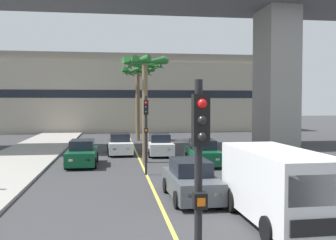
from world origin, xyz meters
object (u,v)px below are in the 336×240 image
object	(u,v)px
car_queue_front	(191,181)
palm_tree_mid_median	(144,72)
car_queue_second	(120,145)
car_queue_fifth	(160,145)
delivery_van	(277,184)
car_queue_fourth	(82,154)
palm_tree_near_median	(138,81)
traffic_light_median_near	(199,179)
car_queue_third	(203,153)
traffic_light_median_far	(146,124)

from	to	relation	value
car_queue_front	palm_tree_mid_median	size ratio (longest dim) A/B	0.60
car_queue_second	car_queue_fifth	bearing A→B (deg)	-17.40
car_queue_fifth	delivery_van	bearing A→B (deg)	-84.05
car_queue_front	delivery_van	xyz separation A→B (m)	(2.04, -3.61, 0.57)
car_queue_fourth	car_queue_fifth	xyz separation A→B (m)	(5.27, 4.06, 0.00)
car_queue_second	palm_tree_mid_median	xyz separation A→B (m)	(1.51, -4.32, 5.05)
delivery_van	palm_tree_near_median	bearing A→B (deg)	95.42
palm_tree_mid_median	car_queue_fourth	bearing A→B (deg)	-170.52
car_queue_front	palm_tree_mid_median	world-z (taller)	palm_tree_mid_median
traffic_light_median_near	palm_tree_near_median	bearing A→B (deg)	88.04
delivery_van	palm_tree_near_median	xyz separation A→B (m)	(-2.66, 28.09, 4.78)
car_queue_fourth	palm_tree_near_median	size ratio (longest dim) A/B	0.55
car_queue_third	car_queue_fourth	world-z (taller)	same
traffic_light_median_far	palm_tree_near_median	size ratio (longest dim) A/B	0.56
car_queue_fifth	car_queue_fourth	bearing A→B (deg)	-142.36
traffic_light_median_far	traffic_light_median_near	bearing A→B (deg)	-91.65
car_queue_second	palm_tree_mid_median	distance (m)	6.82
traffic_light_median_far	car_queue_second	bearing A→B (deg)	98.08
delivery_van	traffic_light_median_far	bearing A→B (deg)	110.84
car_queue_fourth	traffic_light_median_near	world-z (taller)	traffic_light_median_near
traffic_light_median_near	traffic_light_median_far	size ratio (longest dim) A/B	1.00
car_queue_front	car_queue_fifth	xyz separation A→B (m)	(0.29, 13.16, 0.00)
palm_tree_near_median	palm_tree_mid_median	xyz separation A→B (m)	(-0.47, -14.73, -0.29)
car_queue_front	car_queue_second	size ratio (longest dim) A/B	1.00
car_queue_second	delivery_van	size ratio (longest dim) A/B	0.79
car_queue_front	car_queue_fourth	xyz separation A→B (m)	(-4.98, 9.10, 0.00)
car_queue_third	palm_tree_mid_median	xyz separation A→B (m)	(-3.50, 1.43, 5.05)
car_queue_fifth	traffic_light_median_far	world-z (taller)	traffic_light_median_far
car_queue_third	car_queue_fifth	size ratio (longest dim) A/B	1.01
car_queue_second	traffic_light_median_near	xyz separation A→B (m)	(0.81, -23.64, 1.99)
car_queue_fourth	traffic_light_median_near	size ratio (longest dim) A/B	0.98
car_queue_front	traffic_light_median_far	xyz separation A→B (m)	(-1.36, 5.33, 1.99)
car_queue_second	palm_tree_mid_median	size ratio (longest dim) A/B	0.61
traffic_light_median_far	palm_tree_near_median	world-z (taller)	palm_tree_near_median
car_queue_fifth	palm_tree_mid_median	world-z (taller)	palm_tree_mid_median
car_queue_third	traffic_light_median_far	bearing A→B (deg)	-141.61
car_queue_front	palm_tree_mid_median	distance (m)	11.03
car_queue_front	car_queue_second	bearing A→B (deg)	100.49
car_queue_front	traffic_light_median_far	world-z (taller)	traffic_light_median_far
traffic_light_median_near	palm_tree_mid_median	world-z (taller)	palm_tree_mid_median
delivery_van	car_queue_front	bearing A→B (deg)	119.44
car_queue_fourth	traffic_light_median_near	xyz separation A→B (m)	(3.18, -18.67, 1.99)
car_queue_front	car_queue_third	size ratio (longest dim) A/B	1.00
car_queue_front	delivery_van	size ratio (longest dim) A/B	0.78
palm_tree_near_median	traffic_light_median_far	bearing A→B (deg)	-92.21
delivery_van	traffic_light_median_far	distance (m)	9.67
palm_tree_mid_median	car_queue_third	bearing A→B (deg)	-22.24
car_queue_fourth	car_queue_fifth	distance (m)	6.65
car_queue_second	traffic_light_median_far	size ratio (longest dim) A/B	0.99
car_queue_second	palm_tree_mid_median	world-z (taller)	palm_tree_mid_median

